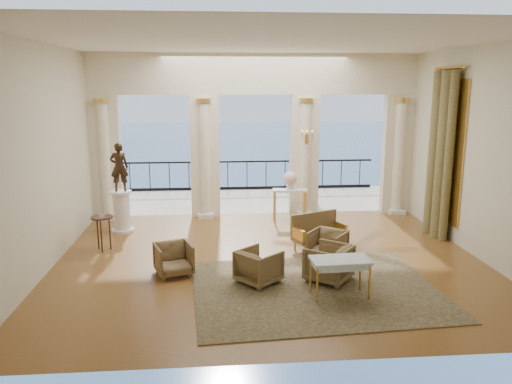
{
  "coord_description": "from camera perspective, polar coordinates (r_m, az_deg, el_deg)",
  "views": [
    {
      "loc": [
        -1.12,
        -10.03,
        3.69
      ],
      "look_at": [
        -0.24,
        0.6,
        1.37
      ],
      "focal_mm": 35.0,
      "sensor_mm": 36.0,
      "label": 1
    }
  ],
  "objects": [
    {
      "name": "settee",
      "position": [
        11.51,
        7.0,
        -4.43
      ],
      "size": [
        1.33,
        0.95,
        0.81
      ],
      "rotation": [
        0.0,
        0.0,
        0.4
      ],
      "color": "#4E3B1D",
      "rests_on": "ground"
    },
    {
      "name": "armchair_b",
      "position": [
        10.74,
        8.17,
        -5.91
      ],
      "size": [
        0.96,
        0.95,
        0.72
      ],
      "primitive_type": "imported",
      "rotation": [
        0.0,
        0.0,
        -0.65
      ],
      "color": "#4E3B1D",
      "rests_on": "ground"
    },
    {
      "name": "room_walls",
      "position": [
        9.02,
        2.44,
        7.1
      ],
      "size": [
        9.0,
        9.0,
        9.0
      ],
      "color": "beige",
      "rests_on": "ground"
    },
    {
      "name": "window_frame",
      "position": [
        12.91,
        21.04,
        4.38
      ],
      "size": [
        0.04,
        1.6,
        3.4
      ],
      "primitive_type": "cube",
      "color": "gold",
      "rests_on": "room_walls"
    },
    {
      "name": "statue",
      "position": [
        12.84,
        -15.37,
        2.77
      ],
      "size": [
        0.46,
        0.31,
        1.21
      ],
      "primitive_type": "imported",
      "rotation": [
        0.0,
        0.0,
        3.19
      ],
      "color": "black",
      "rests_on": "pedestal"
    },
    {
      "name": "floor",
      "position": [
        10.74,
        1.56,
        -7.82
      ],
      "size": [
        9.0,
        9.0,
        0.0
      ],
      "primitive_type": "plane",
      "color": "#4C2714",
      "rests_on": "ground"
    },
    {
      "name": "armchair_c",
      "position": [
        9.66,
        8.3,
        -7.84
      ],
      "size": [
        1.03,
        1.03,
        0.78
      ],
      "primitive_type": "imported",
      "rotation": [
        0.0,
        0.0,
        -2.23
      ],
      "color": "#4E3B1D",
      "rests_on": "ground"
    },
    {
      "name": "armchair_a",
      "position": [
        10.01,
        -9.39,
        -7.41
      ],
      "size": [
        0.84,
        0.82,
        0.7
      ],
      "primitive_type": "imported",
      "rotation": [
        0.0,
        0.0,
        0.33
      ],
      "color": "#4E3B1D",
      "rests_on": "ground"
    },
    {
      "name": "wall_sconce",
      "position": [
        13.84,
        5.82,
        6.14
      ],
      "size": [
        0.3,
        0.11,
        0.33
      ],
      "color": "gold",
      "rests_on": "arcade"
    },
    {
      "name": "palm_tree",
      "position": [
        16.92,
        6.06,
        13.56
      ],
      "size": [
        2.0,
        2.0,
        4.5
      ],
      "color": "#4C3823",
      "rests_on": "terrace"
    },
    {
      "name": "urn",
      "position": [
        13.47,
        3.92,
        1.47
      ],
      "size": [
        0.37,
        0.37,
        0.5
      ],
      "color": "silver",
      "rests_on": "console_table"
    },
    {
      "name": "curtain",
      "position": [
        12.84,
        20.26,
        4.03
      ],
      "size": [
        0.33,
        1.4,
        4.09
      ],
      "color": "brown",
      "rests_on": "ground"
    },
    {
      "name": "armchair_d",
      "position": [
        9.47,
        0.32,
        -8.33
      ],
      "size": [
        0.95,
        0.96,
        0.72
      ],
      "primitive_type": "imported",
      "rotation": [
        0.0,
        0.0,
        2.3
      ],
      "color": "#4E3B1D",
      "rests_on": "ground"
    },
    {
      "name": "rug",
      "position": [
        9.37,
        6.83,
        -10.95
      ],
      "size": [
        4.63,
        3.71,
        0.02
      ],
      "primitive_type": "cube",
      "rotation": [
        0.0,
        0.0,
        0.06
      ],
      "color": "#272E16",
      "rests_on": "ground"
    },
    {
      "name": "terrace",
      "position": [
        16.3,
        -0.67,
        -1.0
      ],
      "size": [
        10.0,
        3.6,
        0.1
      ],
      "primitive_type": "cube",
      "color": "#BDB19E",
      "rests_on": "ground"
    },
    {
      "name": "sea",
      "position": [
        70.7,
        -3.79,
        4.36
      ],
      "size": [
        160.0,
        160.0,
        0.0
      ],
      "primitive_type": "plane",
      "color": "#2D5886",
      "rests_on": "ground"
    },
    {
      "name": "arcade",
      "position": [
        13.94,
        -0.11,
        7.71
      ],
      "size": [
        9.0,
        0.56,
        4.5
      ],
      "color": "beige",
      "rests_on": "ground"
    },
    {
      "name": "balustrade",
      "position": [
        17.77,
        -1.04,
        1.62
      ],
      "size": [
        9.0,
        0.06,
        1.03
      ],
      "color": "black",
      "rests_on": "terrace"
    },
    {
      "name": "game_table",
      "position": [
        8.92,
        9.59,
        -7.99
      ],
      "size": [
        1.05,
        0.61,
        0.7
      ],
      "rotation": [
        0.0,
        0.0,
        0.05
      ],
      "color": "#A7BFCE",
      "rests_on": "ground"
    },
    {
      "name": "console_table",
      "position": [
        13.55,
        3.89,
        -0.34
      ],
      "size": [
        0.97,
        0.46,
        0.89
      ],
      "rotation": [
        0.0,
        0.0,
        -0.11
      ],
      "color": "silver",
      "rests_on": "ground"
    },
    {
      "name": "side_table",
      "position": [
        11.68,
        -17.17,
        -3.22
      ],
      "size": [
        0.49,
        0.49,
        0.79
      ],
      "color": "black",
      "rests_on": "ground"
    },
    {
      "name": "headland",
      "position": [
        85.34,
        -24.67,
        6.66
      ],
      "size": [
        22.0,
        18.0,
        6.0
      ],
      "primitive_type": "cube",
      "color": "black",
      "rests_on": "sea"
    },
    {
      "name": "pedestal",
      "position": [
        13.07,
        -15.08,
        -2.24
      ],
      "size": [
        0.58,
        0.58,
        1.06
      ],
      "color": "silver",
      "rests_on": "ground"
    }
  ]
}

